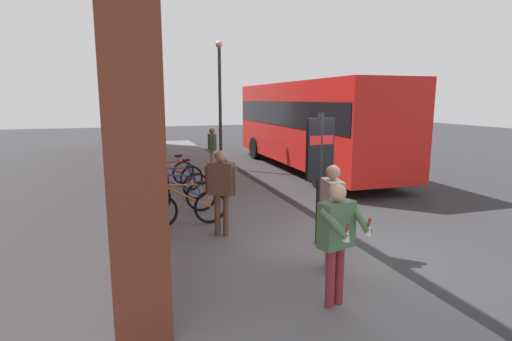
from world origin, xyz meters
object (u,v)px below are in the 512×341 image
object	(u,v)px
bicycle_leaning_wall	(175,179)
city_bus	(310,121)
transit_info_sign	(320,158)
pedestrian_near_bus	(212,145)
bicycle_end_of_row	(179,196)
street_lamp	(220,92)
tourist_with_hotdogs	(338,232)
pedestrian_by_facade	(332,207)
bicycle_by_door	(186,208)
bicycle_beside_lamp	(167,173)
pedestrian_crossing_street	(221,184)
bicycle_under_window	(177,187)

from	to	relation	value
bicycle_leaning_wall	city_bus	bearing A→B (deg)	-61.88
transit_info_sign	pedestrian_near_bus	bearing A→B (deg)	1.72
bicycle_end_of_row	pedestrian_near_bus	world-z (taller)	pedestrian_near_bus
bicycle_leaning_wall	city_bus	world-z (taller)	city_bus
street_lamp	tourist_with_hotdogs	bearing A→B (deg)	174.32
tourist_with_hotdogs	street_lamp	world-z (taller)	street_lamp
city_bus	pedestrian_by_facade	distance (m)	9.91
bicycle_by_door	bicycle_end_of_row	xyz separation A→B (m)	(1.08, 0.02, 0.00)
bicycle_end_of_row	bicycle_beside_lamp	world-z (taller)	same
pedestrian_near_bus	street_lamp	size ratio (longest dim) A/B	0.33
bicycle_leaning_wall	bicycle_beside_lamp	distance (m)	0.99
bicycle_end_of_row	city_bus	world-z (taller)	city_bus
pedestrian_near_bus	street_lamp	xyz separation A→B (m)	(1.01, -0.55, 1.91)
pedestrian_crossing_street	bicycle_by_door	bearing A→B (deg)	35.08
bicycle_end_of_row	pedestrian_near_bus	xyz separation A→B (m)	(5.30, -1.92, 0.58)
city_bus	bicycle_leaning_wall	bearing A→B (deg)	118.12
bicycle_by_door	bicycle_beside_lamp	distance (m)	4.17
pedestrian_by_facade	pedestrian_crossing_street	world-z (taller)	pedestrian_crossing_street
bicycle_beside_lamp	pedestrian_by_facade	world-z (taller)	pedestrian_by_facade
bicycle_by_door	transit_info_sign	world-z (taller)	transit_info_sign
transit_info_sign	pedestrian_near_bus	size ratio (longest dim) A/B	1.52
city_bus	bicycle_beside_lamp	bearing A→B (deg)	109.36
bicycle_beside_lamp	pedestrian_crossing_street	xyz separation A→B (m)	(-4.98, -0.53, 0.63)
pedestrian_crossing_street	tourist_with_hotdogs	world-z (taller)	pedestrian_crossing_street
bicycle_leaning_wall	pedestrian_near_bus	distance (m)	3.70
bicycle_beside_lamp	bicycle_by_door	bearing A→B (deg)	179.53
street_lamp	pedestrian_near_bus	bearing A→B (deg)	151.26
pedestrian_near_bus	tourist_with_hotdogs	xyz separation A→B (m)	(-10.31, 0.57, 0.02)
bicycle_by_door	pedestrian_near_bus	bearing A→B (deg)	-16.56
bicycle_under_window	pedestrian_near_bus	bearing A→B (deg)	-23.45
bicycle_leaning_wall	transit_info_sign	bearing A→B (deg)	-158.04
bicycle_beside_lamp	pedestrian_by_facade	size ratio (longest dim) A/B	1.05
bicycle_leaning_wall	pedestrian_by_facade	size ratio (longest dim) A/B	1.04
bicycle_leaning_wall	pedestrian_by_facade	world-z (taller)	pedestrian_by_facade
bicycle_by_door	bicycle_beside_lamp	size ratio (longest dim) A/B	1.02
bicycle_beside_lamp	pedestrian_crossing_street	size ratio (longest dim) A/B	1.03
bicycle_by_door	transit_info_sign	distance (m)	3.04
city_bus	transit_info_sign	bearing A→B (deg)	155.65
bicycle_beside_lamp	tourist_with_hotdogs	distance (m)	8.22
bicycle_by_door	pedestrian_by_facade	world-z (taller)	pedestrian_by_facade
bicycle_under_window	bicycle_beside_lamp	size ratio (longest dim) A/B	1.02
bicycle_under_window	street_lamp	distance (m)	6.28
bicycle_beside_lamp	pedestrian_by_facade	distance (m)	7.30
bicycle_by_door	transit_info_sign	size ratio (longest dim) A/B	0.74
bicycle_leaning_wall	tourist_with_hotdogs	xyz separation A→B (m)	(-7.11, -1.19, 0.60)
bicycle_by_door	pedestrian_crossing_street	size ratio (longest dim) A/B	1.06
city_bus	pedestrian_near_bus	world-z (taller)	city_bus
bicycle_by_door	street_lamp	xyz separation A→B (m)	(7.39, -2.45, 2.49)
bicycle_end_of_row	transit_info_sign	world-z (taller)	transit_info_sign
tourist_with_hotdogs	street_lamp	distance (m)	11.53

